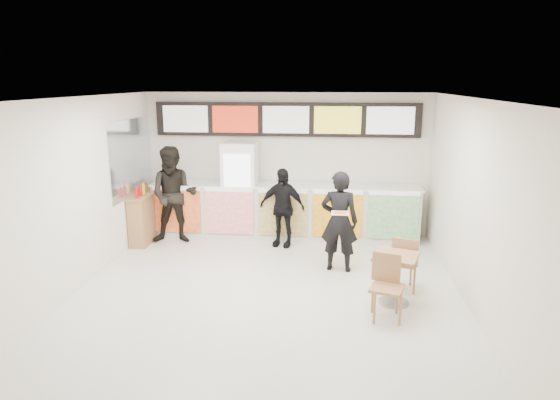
# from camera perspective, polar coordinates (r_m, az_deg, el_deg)

# --- Properties ---
(floor) EXTENTS (7.00, 7.00, 0.00)m
(floor) POSITION_cam_1_polar(r_m,az_deg,el_deg) (7.75, -1.70, -11.23)
(floor) COLOR beige
(floor) RESTS_ON ground
(ceiling) EXTENTS (7.00, 7.00, 0.00)m
(ceiling) POSITION_cam_1_polar(r_m,az_deg,el_deg) (7.04, -1.88, 11.52)
(ceiling) COLOR white
(ceiling) RESTS_ON wall_back
(wall_back) EXTENTS (6.00, 0.00, 6.00)m
(wall_back) POSITION_cam_1_polar(r_m,az_deg,el_deg) (10.66, 0.73, 4.13)
(wall_back) COLOR silver
(wall_back) RESTS_ON floor
(wall_left) EXTENTS (0.00, 7.00, 7.00)m
(wall_left) POSITION_cam_1_polar(r_m,az_deg,el_deg) (8.20, -23.04, 0.15)
(wall_left) COLOR silver
(wall_left) RESTS_ON floor
(wall_right) EXTENTS (0.00, 7.00, 7.00)m
(wall_right) POSITION_cam_1_polar(r_m,az_deg,el_deg) (7.47, 21.66, -0.96)
(wall_right) COLOR silver
(wall_right) RESTS_ON floor
(service_counter) EXTENTS (5.56, 0.77, 1.14)m
(service_counter) POSITION_cam_1_polar(r_m,az_deg,el_deg) (10.46, 0.51, -1.26)
(service_counter) COLOR silver
(service_counter) RESTS_ON floor
(menu_board) EXTENTS (5.50, 0.14, 0.70)m
(menu_board) POSITION_cam_1_polar(r_m,az_deg,el_deg) (10.46, 0.70, 9.19)
(menu_board) COLOR black
(menu_board) RESTS_ON wall_back
(drinks_fridge) EXTENTS (0.70, 0.67, 2.00)m
(drinks_fridge) POSITION_cam_1_polar(r_m,az_deg,el_deg) (10.50, -4.56, 1.17)
(drinks_fridge) COLOR white
(drinks_fridge) RESTS_ON floor
(mirror_panel) EXTENTS (0.01, 2.00, 1.50)m
(mirror_panel) POSITION_cam_1_polar(r_m,az_deg,el_deg) (10.32, -16.64, 4.65)
(mirror_panel) COLOR #B2B7BF
(mirror_panel) RESTS_ON wall_left
(customer_main) EXTENTS (0.69, 0.50, 1.77)m
(customer_main) POSITION_cam_1_polar(r_m,az_deg,el_deg) (8.64, 6.79, -2.44)
(customer_main) COLOR black
(customer_main) RESTS_ON floor
(customer_left) EXTENTS (1.04, 0.85, 1.97)m
(customer_left) POSITION_cam_1_polar(r_m,az_deg,el_deg) (10.28, -12.02, 0.55)
(customer_left) COLOR black
(customer_left) RESTS_ON floor
(customer_mid) EXTENTS (0.99, 0.59, 1.58)m
(customer_mid) POSITION_cam_1_polar(r_m,az_deg,el_deg) (9.88, 0.24, -0.85)
(customer_mid) COLOR black
(customer_mid) RESTS_ON floor
(pizza_slice) EXTENTS (0.36, 0.36, 0.02)m
(pizza_slice) POSITION_cam_1_polar(r_m,az_deg,el_deg) (8.13, 6.88, -1.45)
(pizza_slice) COLOR beige
(pizza_slice) RESTS_ON customer_main
(cafe_table) EXTENTS (0.89, 1.60, 0.90)m
(cafe_table) POSITION_cam_1_polar(r_m,az_deg,el_deg) (7.61, 13.05, -7.78)
(cafe_table) COLOR #9D7547
(cafe_table) RESTS_ON floor
(condiment_ledge) EXTENTS (0.36, 0.89, 1.19)m
(condiment_ledge) POSITION_cam_1_polar(r_m,az_deg,el_deg) (10.49, -15.38, -2.06)
(condiment_ledge) COLOR #9D7547
(condiment_ledge) RESTS_ON floor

